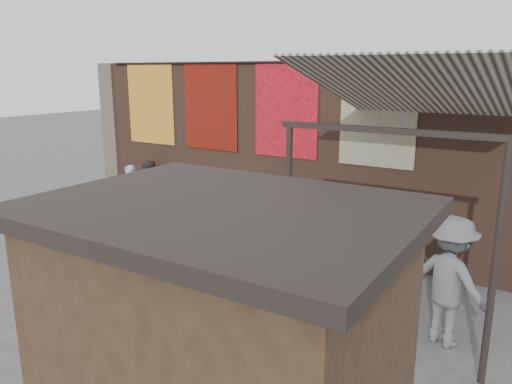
# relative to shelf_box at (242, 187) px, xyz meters

# --- Properties ---
(ground) EXTENTS (70.00, 70.00, 0.00)m
(ground) POSITION_rel_shelf_box_xyz_m (0.70, -2.30, -1.25)
(ground) COLOR #474749
(ground) RESTS_ON ground
(brick_wall) EXTENTS (10.00, 0.40, 4.00)m
(brick_wall) POSITION_rel_shelf_box_xyz_m (0.70, 0.40, 0.75)
(brick_wall) COLOR brown
(brick_wall) RESTS_ON ground
(pier_left) EXTENTS (0.50, 0.50, 4.00)m
(pier_left) POSITION_rel_shelf_box_xyz_m (-4.50, 0.40, 0.75)
(pier_left) COLOR #4C4238
(pier_left) RESTS_ON ground
(eating_counter) EXTENTS (8.00, 0.32, 0.05)m
(eating_counter) POSITION_rel_shelf_box_xyz_m (0.70, 0.03, -0.15)
(eating_counter) COLOR #9E7A51
(eating_counter) RESTS_ON brick_wall
(shelf_box) EXTENTS (0.61, 0.31, 0.26)m
(shelf_box) POSITION_rel_shelf_box_xyz_m (0.00, 0.00, 0.00)
(shelf_box) COLOR white
(shelf_box) RESTS_ON eating_counter
(tapestry_redgold) EXTENTS (1.50, 0.02, 2.00)m
(tapestry_redgold) POSITION_rel_shelf_box_xyz_m (-2.90, 0.18, 1.75)
(tapestry_redgold) COLOR #993316
(tapestry_redgold) RESTS_ON brick_wall
(tapestry_sun) EXTENTS (1.50, 0.02, 2.00)m
(tapestry_sun) POSITION_rel_shelf_box_xyz_m (-1.00, 0.18, 1.75)
(tapestry_sun) COLOR #B91B0A
(tapestry_sun) RESTS_ON brick_wall
(tapestry_orange) EXTENTS (1.50, 0.02, 2.00)m
(tapestry_orange) POSITION_rel_shelf_box_xyz_m (1.00, 0.18, 1.75)
(tapestry_orange) COLOR red
(tapestry_orange) RESTS_ON brick_wall
(tapestry_multi) EXTENTS (1.50, 0.02, 2.00)m
(tapestry_multi) POSITION_rel_shelf_box_xyz_m (3.00, 0.18, 1.75)
(tapestry_multi) COLOR #2B66A0
(tapestry_multi) RESTS_ON brick_wall
(hang_rail) EXTENTS (9.50, 0.06, 0.06)m
(hang_rail) POSITION_rel_shelf_box_xyz_m (0.70, 0.17, 2.73)
(hang_rail) COLOR black
(hang_rail) RESTS_ON brick_wall
(scooter_stool_0) EXTENTS (0.32, 0.71, 0.68)m
(scooter_stool_0) POSITION_rel_shelf_box_xyz_m (-1.86, -0.30, -0.92)
(scooter_stool_0) COLOR navy
(scooter_stool_0) RESTS_ON ground
(scooter_stool_1) EXTENTS (0.40, 0.88, 0.84)m
(scooter_stool_1) POSITION_rel_shelf_box_xyz_m (-1.23, -0.33, -0.83)
(scooter_stool_1) COLOR navy
(scooter_stool_1) RESTS_ON ground
(scooter_stool_2) EXTENTS (0.36, 0.81, 0.77)m
(scooter_stool_2) POSITION_rel_shelf_box_xyz_m (-0.52, -0.31, -0.87)
(scooter_stool_2) COLOR #A00C12
(scooter_stool_2) RESTS_ON ground
(scooter_stool_3) EXTENTS (0.33, 0.73, 0.70)m
(scooter_stool_3) POSITION_rel_shelf_box_xyz_m (0.09, -0.34, -0.91)
(scooter_stool_3) COLOR #0B4F20
(scooter_stool_3) RESTS_ON ground
(scooter_stool_4) EXTENTS (0.35, 0.77, 0.73)m
(scooter_stool_4) POSITION_rel_shelf_box_xyz_m (0.74, -0.33, -0.89)
(scooter_stool_4) COLOR #175E3E
(scooter_stool_4) RESTS_ON ground
(scooter_stool_5) EXTENTS (0.37, 0.83, 0.78)m
(scooter_stool_5) POSITION_rel_shelf_box_xyz_m (1.32, -0.32, -0.86)
(scooter_stool_5) COLOR black
(scooter_stool_5) RESTS_ON ground
(scooter_stool_6) EXTENTS (0.34, 0.76, 0.72)m
(scooter_stool_6) POSITION_rel_shelf_box_xyz_m (2.00, -0.30, -0.89)
(scooter_stool_6) COLOR maroon
(scooter_stool_6) RESTS_ON ground
(scooter_stool_7) EXTENTS (0.34, 0.76, 0.72)m
(scooter_stool_7) POSITION_rel_shelf_box_xyz_m (2.63, -0.27, -0.89)
(scooter_stool_7) COLOR maroon
(scooter_stool_7) RESTS_ON ground
(diner_left) EXTENTS (0.65, 0.53, 1.53)m
(diner_left) POSITION_rel_shelf_box_xyz_m (-3.04, -0.54, -0.49)
(diner_left) COLOR #9CADE3
(diner_left) RESTS_ON ground
(diner_right) EXTENTS (0.82, 0.65, 1.65)m
(diner_right) POSITION_rel_shelf_box_xyz_m (-2.57, -0.30, -0.43)
(diner_right) COLOR #34282E
(diner_right) RESTS_ON ground
(shopper_navy) EXTENTS (1.07, 0.59, 1.73)m
(shopper_navy) POSITION_rel_shelf_box_xyz_m (3.91, -1.86, -0.39)
(shopper_navy) COLOR #15202F
(shopper_navy) RESTS_ON ground
(shopper_grey) EXTENTS (1.40, 1.10, 1.90)m
(shopper_grey) POSITION_rel_shelf_box_xyz_m (4.99, -2.17, -0.30)
(shopper_grey) COLOR slate
(shopper_grey) RESTS_ON ground
(shopper_tan) EXTENTS (0.90, 0.90, 1.58)m
(shopper_tan) POSITION_rel_shelf_box_xyz_m (3.86, -1.88, -0.46)
(shopper_tan) COLOR #8B7D58
(shopper_tan) RESTS_ON ground
(market_stall) EXTENTS (2.56, 1.93, 2.74)m
(market_stall) POSITION_rel_shelf_box_xyz_m (4.07, -6.21, 0.12)
(market_stall) COLOR black
(market_stall) RESTS_ON ground
(stall_roof) EXTENTS (2.86, 2.22, 0.12)m
(stall_roof) POSITION_rel_shelf_box_xyz_m (4.07, -6.21, 1.55)
(stall_roof) COLOR black
(stall_roof) RESTS_ON market_stall
(stall_sign) EXTENTS (1.20, 0.05, 0.50)m
(stall_sign) POSITION_rel_shelf_box_xyz_m (4.06, -5.23, 0.74)
(stall_sign) COLOR gold
(stall_sign) RESTS_ON market_stall
(stall_shelf) EXTENTS (2.10, 0.12, 0.06)m
(stall_shelf) POSITION_rel_shelf_box_xyz_m (4.06, -5.23, -0.25)
(stall_shelf) COLOR #473321
(stall_shelf) RESTS_ON market_stall
(awning_canvas) EXTENTS (3.20, 3.28, 0.97)m
(awning_canvas) POSITION_rel_shelf_box_xyz_m (4.20, -1.40, 2.30)
(awning_canvas) COLOR beige
(awning_canvas) RESTS_ON brick_wall
(awning_ledger) EXTENTS (3.30, 0.08, 0.12)m
(awning_ledger) POSITION_rel_shelf_box_xyz_m (4.20, 0.19, 2.70)
(awning_ledger) COLOR #33261C
(awning_ledger) RESTS_ON brick_wall
(awning_header) EXTENTS (3.00, 0.08, 0.08)m
(awning_header) POSITION_rel_shelf_box_xyz_m (4.20, -2.90, 1.83)
(awning_header) COLOR black
(awning_header) RESTS_ON awning_post_left
(awning_post_left) EXTENTS (0.09, 0.09, 3.10)m
(awning_post_left) POSITION_rel_shelf_box_xyz_m (2.80, -2.90, 0.30)
(awning_post_left) COLOR black
(awning_post_left) RESTS_ON ground
(awning_post_right) EXTENTS (0.09, 0.09, 3.10)m
(awning_post_right) POSITION_rel_shelf_box_xyz_m (5.60, -2.90, 0.30)
(awning_post_right) COLOR black
(awning_post_right) RESTS_ON ground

